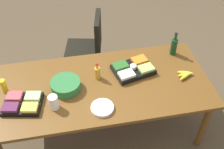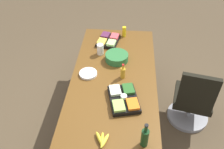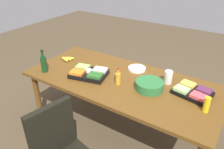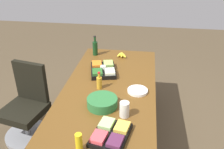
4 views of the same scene
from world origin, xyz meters
The scene contains 12 objects.
ground_plane centered at (0.00, 0.00, 0.00)m, with size 10.00×10.00×0.00m, color brown.
conference_table centered at (0.00, 0.00, 0.69)m, with size 2.26×1.03×0.76m.
office_chair centered at (0.05, -1.03, 0.36)m, with size 0.57×0.57×0.95m.
salad_bowl centered at (0.36, -0.01, 0.81)m, with size 0.30×0.30×0.09m, color #2C6F36.
mayo_jar centered at (0.48, 0.22, 0.83)m, with size 0.09×0.09×0.15m, color white.
banana_bunch centered at (-0.90, 0.04, 0.78)m, with size 0.19×0.15×0.04m.
veggie_tray centered at (-0.37, -0.14, 0.80)m, with size 0.48×0.39×0.09m.
fruit_platter centered at (0.78, 0.14, 0.79)m, with size 0.41×0.34×0.07m.
mustard_bottle centered at (0.96, -0.08, 0.84)m, with size 0.06×0.06×0.16m, color yellow.
wine_bottle centered at (-0.90, -0.35, 0.87)m, with size 0.09×0.09×0.29m.
paper_plate_stack centered at (0.04, 0.32, 0.77)m, with size 0.22×0.22×0.03m, color white.
dressing_bottle centered at (0.02, -0.11, 0.84)m, with size 0.07×0.07×0.20m.
Camera 4 is at (2.30, 0.37, 2.16)m, focal length 38.84 mm.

